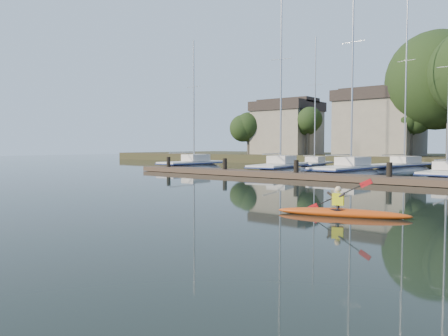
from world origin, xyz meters
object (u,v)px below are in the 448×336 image
Objects in this scene: sailboat_0 at (192,171)px; sailboat_1 at (279,175)px; kayak at (342,211)px; sailboat_3 at (446,183)px; sailboat_2 at (349,178)px; sailboat_6 at (402,173)px; sailboat_5 at (314,170)px; dock at (339,177)px.

sailboat_0 is 0.85× the size of sailboat_1.
sailboat_3 is (-0.84, 17.47, -0.34)m from kayak.
sailboat_0 is 0.80× the size of sailboat_2.
sailboat_1 is at bearing -116.59° from sailboat_6.
sailboat_2 is (5.63, 0.45, 0.01)m from sailboat_1.
sailboat_1 is 11.24m from sailboat_6.
sailboat_6 reaches higher than sailboat_3.
sailboat_6 is at bearing 31.94° from sailboat_0.
sailboat_0 is 0.97× the size of sailboat_5.
sailboat_2 is at bearing 4.67° from sailboat_0.
dock is 16.76m from sailboat_0.
sailboat_1 is 0.94× the size of sailboat_2.
sailboat_0 is 18.44m from sailboat_6.
sailboat_0 is (-16.23, 4.18, -0.42)m from dock.
sailboat_3 is at bearing -8.52° from sailboat_1.
sailboat_1 reaches higher than sailboat_0.
dock is at bearing -69.92° from sailboat_2.
sailboat_1 reaches higher than sailboat_5.
sailboat_6 reaches higher than kayak.
sailboat_5 reaches higher than kayak.
sailboat_1 is (-12.85, 17.11, -0.37)m from kayak.
sailboat_6 is at bearing 85.12° from kayak.
sailboat_2 reaches higher than sailboat_5.
sailboat_0 is at bearing -176.47° from sailboat_3.
sailboat_3 is 0.77× the size of sailboat_6.
kayak is 28.53m from sailboat_5.
sailboat_6 is (-5.24, 8.62, -0.00)m from sailboat_3.
sailboat_5 is (-13.05, 7.46, 0.01)m from sailboat_3.
dock is at bearing -78.02° from sailboat_6.
dock is at bearing -42.92° from sailboat_1.
sailboat_6 is at bearing -0.49° from sailboat_5.
sailboat_0 is 0.82× the size of sailboat_6.
sailboat_3 is at bearing 2.61° from sailboat_2.
sailboat_2 reaches higher than sailboat_1.
sailboat_5 is at bearing 123.38° from dock.
dock is 2.19× the size of sailboat_1.
sailboat_5 is 7.89m from sailboat_6.
sailboat_6 reaches higher than sailboat_0.
sailboat_0 is 1.07× the size of sailboat_3.
sailboat_1 is 1.14× the size of sailboat_5.
sailboat_5 is at bearing 101.13° from kayak.
sailboat_3 is (6.39, -0.09, 0.02)m from sailboat_2.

